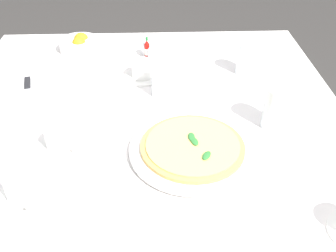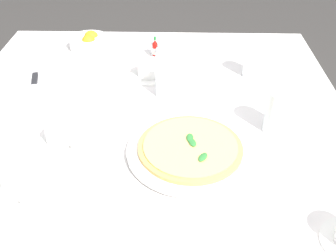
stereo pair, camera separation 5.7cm
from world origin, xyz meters
name	(u,v)px [view 2 (the right image)]	position (x,y,z in m)	size (l,w,h in m)	color
dining_table	(150,144)	(0.00, 0.00, 0.61)	(1.21, 1.21, 0.74)	white
pizza_plate	(190,151)	(0.19, 0.12, 0.75)	(0.33, 0.33, 0.02)	white
pizza	(190,147)	(0.19, 0.12, 0.76)	(0.27, 0.27, 0.02)	tan
coffee_cup_far_right	(19,182)	(0.34, -0.27, 0.77)	(0.13, 0.13, 0.07)	white
coffee_cup_near_right	(149,70)	(-0.22, -0.01, 0.76)	(0.13, 0.13, 0.06)	white
coffee_cup_far_left	(61,135)	(0.15, -0.23, 0.76)	(0.13, 0.13, 0.06)	white
water_glass_near_left	(167,82)	(-0.10, 0.05, 0.78)	(0.07, 0.07, 0.11)	white
water_glass_left_edge	(253,63)	(-0.24, 0.34, 0.78)	(0.07, 0.07, 0.11)	white
water_glass_right_edge	(278,114)	(0.08, 0.36, 0.79)	(0.07, 0.07, 0.13)	white
napkin_folded	(35,90)	(-0.10, -0.38, 0.75)	(0.24, 0.16, 0.02)	white
dinner_knife	(34,87)	(-0.10, -0.38, 0.76)	(0.19, 0.07, 0.01)	silver
citrus_bowl	(89,42)	(-0.44, -0.26, 0.76)	(0.15, 0.15, 0.06)	white
hot_sauce_bottle	(156,49)	(-0.37, 0.00, 0.77)	(0.02, 0.02, 0.08)	#B7140F
salt_shaker	(159,55)	(-0.34, 0.01, 0.76)	(0.03, 0.03, 0.06)	white
pepper_shaker	(154,48)	(-0.39, -0.01, 0.76)	(0.03, 0.03, 0.06)	white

